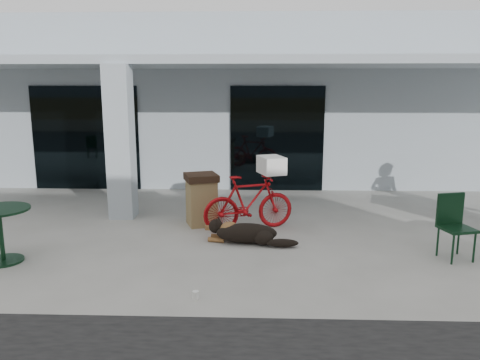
{
  "coord_description": "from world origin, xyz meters",
  "views": [
    {
      "loc": [
        1.27,
        -7.08,
        2.7
      ],
      "look_at": [
        0.97,
        1.33,
        1.0
      ],
      "focal_mm": 35.0,
      "sensor_mm": 36.0,
      "label": 1
    }
  ],
  "objects_px": {
    "cafe_chair_far_a": "(457,228)",
    "trash_receptacle": "(202,199)",
    "cafe_table_near": "(1,235)",
    "dog": "(247,232)",
    "bicycle": "(249,203)"
  },
  "relations": [
    {
      "from": "cafe_chair_far_a",
      "to": "trash_receptacle",
      "type": "bearing_deg",
      "value": 143.56
    },
    {
      "from": "bicycle",
      "to": "cafe_table_near",
      "type": "xyz_separation_m",
      "value": [
        -3.8,
        -1.79,
        -0.1
      ]
    },
    {
      "from": "cafe_chair_far_a",
      "to": "bicycle",
      "type": "bearing_deg",
      "value": 142.61
    },
    {
      "from": "dog",
      "to": "trash_receptacle",
      "type": "height_order",
      "value": "trash_receptacle"
    },
    {
      "from": "bicycle",
      "to": "cafe_table_near",
      "type": "height_order",
      "value": "bicycle"
    },
    {
      "from": "cafe_table_near",
      "to": "cafe_chair_far_a",
      "type": "distance_m",
      "value": 7.1
    },
    {
      "from": "dog",
      "to": "trash_receptacle",
      "type": "xyz_separation_m",
      "value": [
        -0.91,
        1.1,
        0.31
      ]
    },
    {
      "from": "dog",
      "to": "cafe_table_near",
      "type": "bearing_deg",
      "value": -153.72
    },
    {
      "from": "dog",
      "to": "cafe_chair_far_a",
      "type": "bearing_deg",
      "value": 0.38
    },
    {
      "from": "bicycle",
      "to": "cafe_table_near",
      "type": "bearing_deg",
      "value": 94.74
    },
    {
      "from": "bicycle",
      "to": "cafe_chair_far_a",
      "type": "bearing_deg",
      "value": -133.78
    },
    {
      "from": "cafe_table_near",
      "to": "cafe_chair_far_a",
      "type": "height_order",
      "value": "cafe_chair_far_a"
    },
    {
      "from": "bicycle",
      "to": "trash_receptacle",
      "type": "height_order",
      "value": "bicycle"
    },
    {
      "from": "bicycle",
      "to": "cafe_chair_far_a",
      "type": "distance_m",
      "value": 3.59
    },
    {
      "from": "cafe_chair_far_a",
      "to": "trash_receptacle",
      "type": "distance_m",
      "value": 4.57
    }
  ]
}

